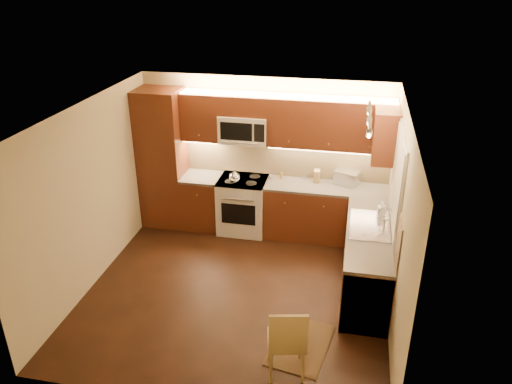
% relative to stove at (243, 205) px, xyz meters
% --- Properties ---
extents(floor, '(4.00, 4.00, 0.01)m').
position_rel_stove_xyz_m(floor, '(0.30, -1.68, -0.46)').
color(floor, black).
rests_on(floor, ground).
extents(ceiling, '(4.00, 4.00, 0.01)m').
position_rel_stove_xyz_m(ceiling, '(0.30, -1.68, 2.04)').
color(ceiling, beige).
rests_on(ceiling, ground).
extents(wall_back, '(4.00, 0.01, 2.50)m').
position_rel_stove_xyz_m(wall_back, '(0.30, 0.32, 0.79)').
color(wall_back, '#C2B78E').
rests_on(wall_back, ground).
extents(wall_front, '(4.00, 0.01, 2.50)m').
position_rel_stove_xyz_m(wall_front, '(0.30, -3.67, 0.79)').
color(wall_front, '#C2B78E').
rests_on(wall_front, ground).
extents(wall_left, '(0.01, 4.00, 2.50)m').
position_rel_stove_xyz_m(wall_left, '(-1.70, -1.68, 0.79)').
color(wall_left, '#C2B78E').
rests_on(wall_left, ground).
extents(wall_right, '(0.01, 4.00, 2.50)m').
position_rel_stove_xyz_m(wall_right, '(2.30, -1.68, 0.79)').
color(wall_right, '#C2B78E').
rests_on(wall_right, ground).
extents(pantry, '(0.70, 0.60, 2.30)m').
position_rel_stove_xyz_m(pantry, '(-1.35, 0.02, 0.69)').
color(pantry, '#431C0E').
rests_on(pantry, floor).
extents(base_cab_back_left, '(0.62, 0.60, 0.86)m').
position_rel_stove_xyz_m(base_cab_back_left, '(-0.69, 0.02, -0.03)').
color(base_cab_back_left, '#431C0E').
rests_on(base_cab_back_left, floor).
extents(counter_back_left, '(0.62, 0.60, 0.04)m').
position_rel_stove_xyz_m(counter_back_left, '(-0.69, 0.02, 0.42)').
color(counter_back_left, '#33312E').
rests_on(counter_back_left, base_cab_back_left).
extents(base_cab_back_right, '(1.92, 0.60, 0.86)m').
position_rel_stove_xyz_m(base_cab_back_right, '(1.34, 0.02, -0.03)').
color(base_cab_back_right, '#431C0E').
rests_on(base_cab_back_right, floor).
extents(counter_back_right, '(1.92, 0.60, 0.04)m').
position_rel_stove_xyz_m(counter_back_right, '(1.34, 0.02, 0.42)').
color(counter_back_right, '#33312E').
rests_on(counter_back_right, base_cab_back_right).
extents(base_cab_right, '(0.60, 2.00, 0.86)m').
position_rel_stove_xyz_m(base_cab_right, '(2.00, -1.28, -0.03)').
color(base_cab_right, '#431C0E').
rests_on(base_cab_right, floor).
extents(counter_right, '(0.60, 2.00, 0.04)m').
position_rel_stove_xyz_m(counter_right, '(2.00, -1.28, 0.42)').
color(counter_right, '#33312E').
rests_on(counter_right, base_cab_right).
extents(dishwasher, '(0.58, 0.60, 0.84)m').
position_rel_stove_xyz_m(dishwasher, '(2.00, -1.98, -0.03)').
color(dishwasher, silver).
rests_on(dishwasher, floor).
extents(backsplash_back, '(3.30, 0.02, 0.60)m').
position_rel_stove_xyz_m(backsplash_back, '(0.65, 0.31, 0.74)').
color(backsplash_back, tan).
rests_on(backsplash_back, wall_back).
extents(backsplash_right, '(0.02, 2.00, 0.60)m').
position_rel_stove_xyz_m(backsplash_right, '(2.29, -1.28, 0.74)').
color(backsplash_right, tan).
rests_on(backsplash_right, wall_right).
extents(upper_cab_back_left, '(0.62, 0.35, 0.75)m').
position_rel_stove_xyz_m(upper_cab_back_left, '(-0.69, 0.15, 1.42)').
color(upper_cab_back_left, '#431C0E').
rests_on(upper_cab_back_left, wall_back).
extents(upper_cab_back_right, '(1.92, 0.35, 0.75)m').
position_rel_stove_xyz_m(upper_cab_back_right, '(1.34, 0.15, 1.42)').
color(upper_cab_back_right, '#431C0E').
rests_on(upper_cab_back_right, wall_back).
extents(upper_cab_bridge, '(0.76, 0.35, 0.31)m').
position_rel_stove_xyz_m(upper_cab_bridge, '(0.00, 0.15, 1.63)').
color(upper_cab_bridge, '#431C0E').
rests_on(upper_cab_bridge, wall_back).
extents(upper_cab_right_corner, '(0.35, 0.50, 0.75)m').
position_rel_stove_xyz_m(upper_cab_right_corner, '(2.12, -0.28, 1.42)').
color(upper_cab_right_corner, '#431C0E').
rests_on(upper_cab_right_corner, wall_right).
extents(stove, '(0.76, 0.65, 0.92)m').
position_rel_stove_xyz_m(stove, '(0.00, 0.00, 0.00)').
color(stove, silver).
rests_on(stove, floor).
extents(microwave, '(0.76, 0.38, 0.44)m').
position_rel_stove_xyz_m(microwave, '(0.00, 0.14, 1.26)').
color(microwave, silver).
rests_on(microwave, wall_back).
extents(window_frame, '(0.03, 1.44, 1.24)m').
position_rel_stove_xyz_m(window_frame, '(2.29, -1.12, 1.14)').
color(window_frame, silver).
rests_on(window_frame, wall_right).
extents(window_blinds, '(0.02, 1.36, 1.16)m').
position_rel_stove_xyz_m(window_blinds, '(2.27, -1.12, 1.14)').
color(window_blinds, silver).
rests_on(window_blinds, wall_right).
extents(sink, '(0.52, 0.86, 0.15)m').
position_rel_stove_xyz_m(sink, '(2.00, -1.12, 0.52)').
color(sink, silver).
rests_on(sink, counter_right).
extents(faucet, '(0.20, 0.04, 0.30)m').
position_rel_stove_xyz_m(faucet, '(2.18, -1.12, 0.59)').
color(faucet, silver).
rests_on(faucet, counter_right).
extents(track_light_bar, '(0.04, 1.20, 0.03)m').
position_rel_stove_xyz_m(track_light_bar, '(1.85, -1.27, 2.00)').
color(track_light_bar, silver).
rests_on(track_light_bar, ceiling).
extents(kettle, '(0.22, 0.22, 0.19)m').
position_rel_stove_xyz_m(kettle, '(-0.11, -0.12, 0.56)').
color(kettle, silver).
rests_on(kettle, stove).
extents(toaster_oven, '(0.44, 0.39, 0.22)m').
position_rel_stove_xyz_m(toaster_oven, '(1.65, 0.19, 0.55)').
color(toaster_oven, silver).
rests_on(toaster_oven, counter_back_right).
extents(knife_block, '(0.09, 0.14, 0.20)m').
position_rel_stove_xyz_m(knife_block, '(1.17, 0.18, 0.54)').
color(knife_block, olive).
rests_on(knife_block, counter_back_right).
extents(spice_jar_a, '(0.06, 0.06, 0.10)m').
position_rel_stove_xyz_m(spice_jar_a, '(0.44, 0.13, 0.49)').
color(spice_jar_a, silver).
rests_on(spice_jar_a, counter_back_right).
extents(spice_jar_b, '(0.05, 0.05, 0.09)m').
position_rel_stove_xyz_m(spice_jar_b, '(0.59, 0.21, 0.48)').
color(spice_jar_b, olive).
rests_on(spice_jar_b, counter_back_right).
extents(spice_jar_c, '(0.06, 0.06, 0.10)m').
position_rel_stove_xyz_m(spice_jar_c, '(0.96, 0.25, 0.49)').
color(spice_jar_c, silver).
rests_on(spice_jar_c, counter_back_right).
extents(spice_jar_d, '(0.06, 0.06, 0.10)m').
position_rel_stove_xyz_m(spice_jar_d, '(0.60, 0.19, 0.49)').
color(spice_jar_d, olive).
rests_on(spice_jar_d, counter_back_right).
extents(soap_bottle, '(0.12, 0.12, 0.22)m').
position_rel_stove_xyz_m(soap_bottle, '(2.15, -0.81, 0.55)').
color(soap_bottle, silver).
rests_on(soap_bottle, counter_right).
extents(rug, '(0.77, 1.03, 0.01)m').
position_rel_stove_xyz_m(rug, '(1.29, -2.58, -0.45)').
color(rug, black).
rests_on(rug, floor).
extents(dining_chair, '(0.48, 0.48, 0.90)m').
position_rel_stove_xyz_m(dining_chair, '(1.17, -3.00, -0.01)').
color(dining_chair, olive).
rests_on(dining_chair, floor).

